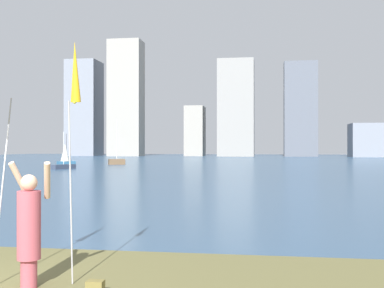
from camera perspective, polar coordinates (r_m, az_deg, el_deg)
name	(u,v)px	position (r m, az deg, el deg)	size (l,w,h in m)	color
ground	(225,165)	(57.14, 3.96, -2.46)	(120.00, 138.00, 0.12)	brown
person	(29,226)	(7.75, -18.84, -9.20)	(0.70, 0.52, 1.92)	#B24C59
kite_flag_right	(75,79)	(7.83, -13.78, 7.50)	(0.16, 0.37, 3.81)	#B2B2B7
bag	(95,287)	(7.35, -11.47, -16.42)	(0.25, 0.16, 0.20)	olive
sailboat_1	(64,166)	(46.50, -15.07, -2.58)	(1.67, 2.54, 3.49)	#333D51
sailboat_2	(117,161)	(56.35, -8.97, -2.06)	(2.05, 1.65, 5.34)	brown
sailboat_3	(65,155)	(58.03, -14.87, -1.27)	(2.08, 2.05, 3.59)	#2D6084
skyline_tower_0	(84,108)	(110.63, -12.72, 4.16)	(6.82, 6.93, 21.27)	gray
skyline_tower_1	(126,98)	(104.66, -7.87, 5.41)	(7.05, 5.29, 24.91)	gray
skyline_tower_2	(195,131)	(104.64, 0.36, 1.54)	(4.07, 5.78, 10.84)	gray
skyline_tower_3	(236,108)	(101.98, 5.28, 4.26)	(7.55, 6.76, 20.31)	gray
skyline_tower_4	(301,109)	(101.61, 12.82, 4.08)	(6.73, 3.50, 19.60)	#565B66
skyline_tower_5	(366,140)	(101.03, 20.09, 0.43)	(6.32, 6.23, 6.64)	gray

